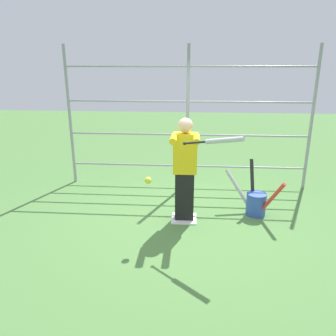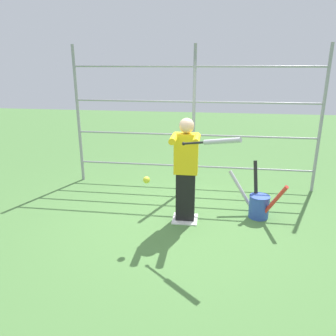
{
  "view_description": "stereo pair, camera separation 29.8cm",
  "coord_description": "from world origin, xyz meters",
  "px_view_note": "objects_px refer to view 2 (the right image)",
  "views": [
    {
      "loc": [
        -0.11,
        4.82,
        2.44
      ],
      "look_at": [
        0.24,
        0.26,
        0.95
      ],
      "focal_mm": 35.0,
      "sensor_mm": 36.0,
      "label": 1
    },
    {
      "loc": [
        -0.41,
        4.79,
        2.44
      ],
      "look_at": [
        0.24,
        0.26,
        0.95
      ],
      "focal_mm": 35.0,
      "sensor_mm": 36.0,
      "label": 2
    }
  ],
  "objects_px": {
    "batter": "(186,167)",
    "baseball_bat_swinging": "(217,141)",
    "softball_in_flight": "(146,180)",
    "bat_bucket": "(258,204)"
  },
  "relations": [
    {
      "from": "softball_in_flight",
      "to": "batter",
      "type": "bearing_deg",
      "value": -126.94
    },
    {
      "from": "softball_in_flight",
      "to": "bat_bucket",
      "type": "relative_size",
      "value": 0.11
    },
    {
      "from": "bat_bucket",
      "to": "baseball_bat_swinging",
      "type": "bearing_deg",
      "value": 53.85
    },
    {
      "from": "batter",
      "to": "baseball_bat_swinging",
      "type": "height_order",
      "value": "batter"
    },
    {
      "from": "baseball_bat_swinging",
      "to": "softball_in_flight",
      "type": "height_order",
      "value": "baseball_bat_swinging"
    },
    {
      "from": "baseball_bat_swinging",
      "to": "bat_bucket",
      "type": "xyz_separation_m",
      "value": [
        -0.73,
        -1.0,
        -1.26
      ]
    },
    {
      "from": "batter",
      "to": "bat_bucket",
      "type": "relative_size",
      "value": 1.83
    },
    {
      "from": "batter",
      "to": "baseball_bat_swinging",
      "type": "xyz_separation_m",
      "value": [
        -0.44,
        0.71,
        0.59
      ]
    },
    {
      "from": "baseball_bat_swinging",
      "to": "bat_bucket",
      "type": "relative_size",
      "value": 0.85
    },
    {
      "from": "batter",
      "to": "bat_bucket",
      "type": "bearing_deg",
      "value": -166.3
    }
  ]
}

